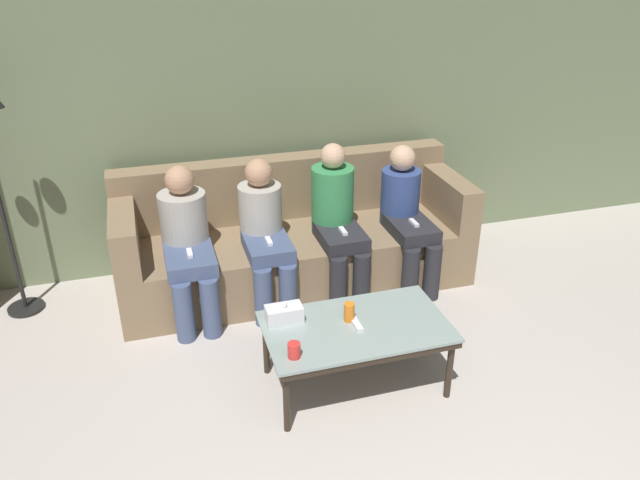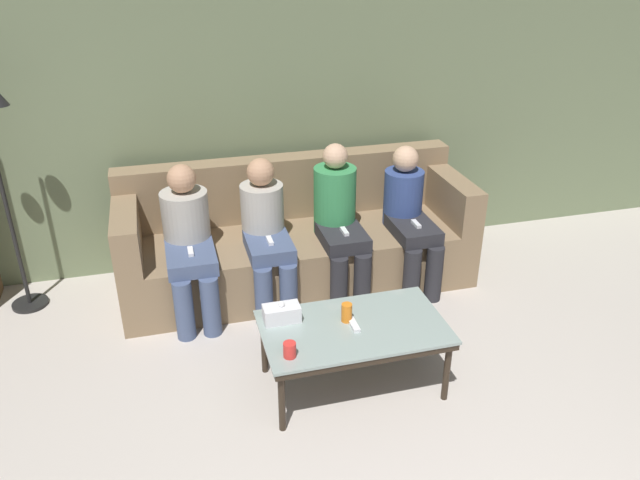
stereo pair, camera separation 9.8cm
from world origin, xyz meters
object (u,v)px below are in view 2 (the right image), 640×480
game_remote (354,324)px  seated_person_mid_right (339,217)px  seated_person_left_end (188,237)px  tissue_box (282,313)px  cup_near_left (290,350)px  seated_person_mid_left (266,229)px  cup_near_right (347,313)px  standing_lamp (3,180)px  seated_person_right_end (409,214)px  coffee_table (353,332)px  couch (296,241)px

game_remote → seated_person_mid_right: size_ratio=0.13×
seated_person_left_end → tissue_box: bearing=-64.2°
cup_near_left → seated_person_mid_left: bearing=84.8°
tissue_box → seated_person_mid_left: seated_person_mid_left is taller
game_remote → seated_person_mid_left: size_ratio=0.14×
cup_near_right → seated_person_left_end: (-0.84, 1.07, 0.09)m
game_remote → seated_person_mid_left: seated_person_mid_left is taller
tissue_box → seated_person_left_end: bearing=115.8°
standing_lamp → seated_person_right_end: 2.92m
standing_lamp → game_remote: bearing=-36.4°
cup_near_left → game_remote: size_ratio=0.60×
cup_near_left → cup_near_right: 0.48m
game_remote → seated_person_right_end: seated_person_right_end is taller
seated_person_mid_left → coffee_table: bearing=-74.8°
game_remote → couch: bearing=91.3°
cup_near_left → seated_person_right_end: size_ratio=0.08×
coffee_table → standing_lamp: (-2.05, 1.51, 0.61)m
couch → standing_lamp: (-2.02, 0.14, 0.66)m
cup_near_left → seated_person_left_end: bearing=108.2°
couch → game_remote: 1.38m
coffee_table → seated_person_mid_left: seated_person_mid_left is taller
coffee_table → game_remote: bearing=0.0°
cup_near_left → tissue_box: bearing=85.0°
cup_near_left → seated_person_mid_right: bearing=63.1°
game_remote → seated_person_left_end: 1.43m
cup_near_right → seated_person_mid_left: (-0.28, 1.08, 0.09)m
couch → seated_person_left_end: (-0.84, -0.24, 0.25)m
couch → seated_person_right_end: 0.90m
seated_person_right_end → standing_lamp: bearing=172.3°
tissue_box → seated_person_left_end: (-0.47, 0.97, 0.10)m
seated_person_left_end → seated_person_mid_left: seated_person_left_end is taller
seated_person_right_end → tissue_box: bearing=-141.5°
seated_person_mid_right → seated_person_right_end: 0.56m
game_remote → seated_person_left_end: (-0.87, 1.13, 0.14)m
couch → coffee_table: size_ratio=2.45×
standing_lamp → seated_person_mid_left: 1.83m
tissue_box → coffee_table: bearing=-22.8°
coffee_table → cup_near_right: 0.12m
cup_near_right → seated_person_mid_right: (0.27, 1.09, 0.12)m
standing_lamp → seated_person_left_end: bearing=-17.8°
cup_near_left → tissue_box: size_ratio=0.41×
cup_near_right → seated_person_mid_left: bearing=104.8°
seated_person_left_end → cup_near_left: bearing=-71.8°
seated_person_mid_right → couch: bearing=141.4°
coffee_table → seated_person_left_end: (-0.87, 1.13, 0.19)m
standing_lamp → cup_near_right: bearing=-35.6°
cup_near_left → cup_near_right: (0.41, 0.25, 0.01)m
seated_person_left_end → cup_near_right: bearing=-51.9°
cup_near_left → game_remote: cup_near_left is taller
couch → standing_lamp: bearing=176.0°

